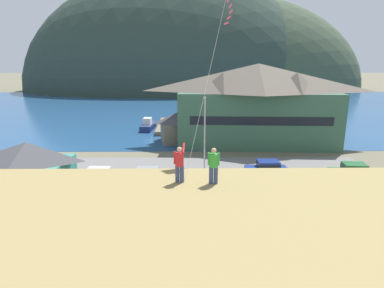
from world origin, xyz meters
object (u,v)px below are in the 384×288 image
Objects in this scene: storage_shed_near_lot at (29,167)px; parking_light_pole at (205,129)px; moored_boat_wharfside at (148,126)px; person_kite_flyer at (179,163)px; parked_car_back_row_left at (211,197)px; storage_shed_waterside at (180,126)px; parked_car_mid_row_near at (343,197)px; parked_car_front_row_silver at (149,177)px; parked_car_front_row_red at (353,172)px; wharf_dock at (167,126)px; parked_car_corner_spot at (99,177)px; person_companion at (214,165)px; harbor_lodge at (257,103)px; parked_car_back_row_right at (64,198)px; parked_car_mid_row_center at (267,169)px.

storage_shed_near_lot is 0.95× the size of parking_light_pole.
moored_boat_wharfside is 3.17× the size of person_kite_flyer.
storage_shed_near_lot is 16.57m from parked_car_back_row_left.
storage_shed_waterside is 26.64m from parked_car_mid_row_near.
parked_car_front_row_red is (20.00, 1.27, 0.00)m from parked_car_front_row_silver.
parked_car_front_row_red reaches higher than wharf_dock.
person_companion reaches higher than parked_car_corner_spot.
person_companion is at bearing -139.12° from parked_car_mid_row_near.
parked_car_corner_spot is (-18.01, -16.38, -4.95)m from harbor_lodge.
storage_shed_waterside is at bearing -56.67° from moored_boat_wharfside.
parked_car_front_row_red is at bearing 3.63° from parked_car_front_row_silver.
parked_car_front_row_silver is (-2.52, -18.04, -1.31)m from storage_shed_waterside.
parked_car_front_row_red is at bearing -47.70° from moored_boat_wharfside.
moored_boat_wharfside is 3.39× the size of person_companion.
moored_boat_wharfside is at bearing -154.19° from wharf_dock.
parked_car_back_row_right is 1.00× the size of parked_car_back_row_left.
storage_shed_waterside reaches higher than moored_boat_wharfside.
person_companion is (9.56, -14.55, 5.94)m from parked_car_corner_spot.
person_companion reaches higher than wharf_dock.
parked_car_mid_row_near is 15.05m from parking_light_pole.
parked_car_front_row_silver and parked_car_back_row_right have the same top height.
parked_car_front_row_red is (24.62, 1.27, 0.00)m from parked_car_corner_spot.
person_companion is at bearing -91.69° from parking_light_pole.
moored_boat_wharfside reaches higher than parked_car_corner_spot.
person_companion is at bearing -105.28° from harbor_lodge.
parked_car_mid_row_center is 0.97× the size of parked_car_mid_row_near.
parked_car_back_row_right is 0.55× the size of parking_light_pole.
storage_shed_near_lot is at bearing -175.57° from parked_car_front_row_red.
parked_car_mid_row_center is at bearing 10.92° from parked_car_front_row_silver.
storage_shed_near_lot is 23.18m from storage_shed_waterside.
storage_shed_near_lot is at bearing 139.04° from person_companion.
parked_car_mid_row_near is (2.86, -21.14, -4.95)m from harbor_lodge.
parked_car_mid_row_near is at bearing -58.30° from moored_boat_wharfside.
parking_light_pole is (-0.01, 9.96, 3.52)m from parked_car_back_row_left.
parked_car_back_row_right is 15.77m from parking_light_pole.
parked_car_front_row_silver is at bearing -89.93° from wharf_dock.
parked_car_back_row_left is (-10.72, -0.02, 0.00)m from parked_car_mid_row_near.
moored_boat_wharfside is at bearing 84.84° from parked_car_back_row_right.
parked_car_mid_row_center is 8.34m from parked_car_front_row_red.
storage_shed_near_lot is 1.78× the size of parked_car_mid_row_center.
storage_shed_waterside reaches higher than parked_car_mid_row_center.
parked_car_mid_row_near is at bearing -57.22° from parked_car_mid_row_center.
parked_car_mid_row_center is at bearing 21.68° from parked_car_back_row_right.
parked_car_back_row_right is at bearing -141.74° from parked_car_front_row_silver.
storage_shed_near_lot reaches higher than parked_car_mid_row_center.
wharf_dock is at bearing 79.60° from parked_car_back_row_right.
parked_car_corner_spot is at bearing -172.12° from parked_car_mid_row_center.
harbor_lodge reaches higher than person_kite_flyer.
wharf_dock is 33.82m from parked_car_back_row_right.
wharf_dock is 3.20× the size of parked_car_mid_row_center.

